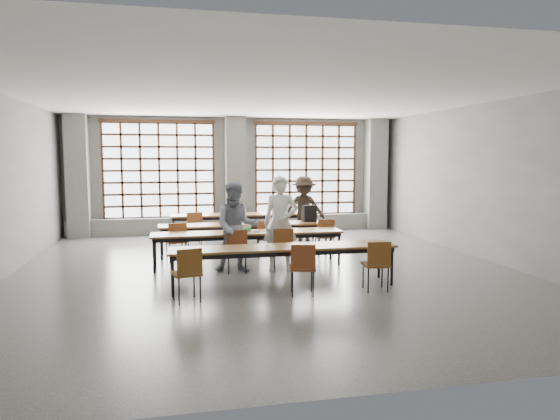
% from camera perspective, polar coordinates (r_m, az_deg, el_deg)
% --- Properties ---
extents(floor, '(11.00, 11.00, 0.00)m').
position_cam_1_polar(floor, '(10.24, -1.54, -6.87)').
color(floor, '#4B4B48').
rests_on(floor, ground).
extents(ceiling, '(11.00, 11.00, 0.00)m').
position_cam_1_polar(ceiling, '(10.06, -1.59, 12.96)').
color(ceiling, silver).
rests_on(ceiling, floor).
extents(wall_back, '(10.00, 0.00, 10.00)m').
position_cam_1_polar(wall_back, '(15.43, -5.21, 4.00)').
color(wall_back, '#5A5A58').
rests_on(wall_back, floor).
extents(wall_front, '(10.00, 0.00, 10.00)m').
position_cam_1_polar(wall_front, '(4.70, 10.45, -0.58)').
color(wall_front, '#5A5A58').
rests_on(wall_front, floor).
extents(wall_right, '(0.00, 11.00, 11.00)m').
position_cam_1_polar(wall_right, '(11.94, 22.80, 2.98)').
color(wall_right, '#5A5A58').
rests_on(wall_right, floor).
extents(column_left, '(0.60, 0.55, 3.50)m').
position_cam_1_polar(column_left, '(15.30, -22.11, 3.57)').
color(column_left, '#5D5D5A').
rests_on(column_left, floor).
extents(column_mid, '(0.60, 0.55, 3.50)m').
position_cam_1_polar(column_mid, '(15.16, -5.09, 3.97)').
color(column_mid, '#5D5D5A').
rests_on(column_mid, floor).
extents(column_right, '(0.60, 0.55, 3.50)m').
position_cam_1_polar(column_right, '(16.31, 10.86, 4.03)').
color(column_right, '#5D5D5A').
rests_on(column_right, floor).
extents(window_left, '(3.32, 0.12, 3.00)m').
position_cam_1_polar(window_left, '(15.26, -13.63, 4.40)').
color(window_left, white).
rests_on(window_left, wall_back).
extents(window_right, '(3.32, 0.12, 3.00)m').
position_cam_1_polar(window_right, '(15.77, 2.99, 4.61)').
color(window_right, white).
rests_on(window_right, wall_back).
extents(sill_ledge, '(9.80, 0.35, 0.50)m').
position_cam_1_polar(sill_ledge, '(15.36, -5.07, -1.62)').
color(sill_ledge, '#5D5D5A').
rests_on(sill_ledge, floor).
extents(desk_row_a, '(4.00, 0.70, 0.73)m').
position_cam_1_polar(desk_row_a, '(13.90, -4.16, -0.69)').
color(desk_row_a, brown).
rests_on(desk_row_a, floor).
extents(desk_row_b, '(4.00, 0.70, 0.73)m').
position_cam_1_polar(desk_row_b, '(11.83, -4.06, -1.87)').
color(desk_row_b, brown).
rests_on(desk_row_b, floor).
extents(desk_row_c, '(4.00, 0.70, 0.73)m').
position_cam_1_polar(desk_row_c, '(10.53, -3.68, -2.84)').
color(desk_row_c, brown).
rests_on(desk_row_c, floor).
extents(desk_row_d, '(4.00, 0.70, 0.73)m').
position_cam_1_polar(desk_row_d, '(8.80, 0.42, -4.58)').
color(desk_row_d, brown).
rests_on(desk_row_d, floor).
extents(chair_back_left, '(0.47, 0.48, 0.88)m').
position_cam_1_polar(chair_back_left, '(13.18, -9.79, -1.69)').
color(chair_back_left, brown).
rests_on(chair_back_left, floor).
extents(chair_back_mid, '(0.51, 0.51, 0.88)m').
position_cam_1_polar(chair_back_mid, '(13.44, -0.34, -1.46)').
color(chair_back_mid, brown).
rests_on(chair_back_mid, floor).
extents(chair_back_right, '(0.52, 0.52, 0.88)m').
position_cam_1_polar(chair_back_right, '(13.62, 2.98, -1.37)').
color(chair_back_right, brown).
rests_on(chair_back_right, floor).
extents(chair_mid_left, '(0.50, 0.50, 0.88)m').
position_cam_1_polar(chair_mid_left, '(11.12, -11.74, -3.15)').
color(chair_mid_left, brown).
rests_on(chair_mid_left, floor).
extents(chair_mid_centre, '(0.45, 0.45, 0.88)m').
position_cam_1_polar(chair_mid_centre, '(11.29, -1.64, -2.89)').
color(chair_mid_centre, brown).
rests_on(chair_mid_centre, floor).
extents(chair_mid_right, '(0.45, 0.45, 0.88)m').
position_cam_1_polar(chair_mid_right, '(11.62, 5.18, -2.66)').
color(chair_mid_right, brown).
rests_on(chair_mid_right, floor).
extents(chair_front_left, '(0.46, 0.47, 0.88)m').
position_cam_1_polar(chair_front_left, '(9.90, -4.93, -4.17)').
color(chair_front_left, brown).
rests_on(chair_front_left, floor).
extents(chair_front_right, '(0.42, 0.43, 0.88)m').
position_cam_1_polar(chair_front_right, '(10.05, 0.23, -4.00)').
color(chair_front_right, brown).
rests_on(chair_front_right, floor).
extents(chair_near_left, '(0.51, 0.51, 0.88)m').
position_cam_1_polar(chair_near_left, '(8.02, -10.50, -6.66)').
color(chair_near_left, brown).
rests_on(chair_near_left, floor).
extents(chair_near_mid, '(0.49, 0.49, 0.88)m').
position_cam_1_polar(chair_near_mid, '(8.27, 2.61, -6.18)').
color(chair_near_mid, maroon).
rests_on(chair_near_mid, floor).
extents(chair_near_right, '(0.47, 0.47, 0.88)m').
position_cam_1_polar(chair_near_right, '(8.68, 11.03, -5.70)').
color(chair_near_right, brown).
rests_on(chair_near_right, floor).
extents(student_male, '(0.77, 0.59, 1.91)m').
position_cam_1_polar(student_male, '(10.11, 0.08, -1.53)').
color(student_male, white).
rests_on(student_male, floor).
extents(student_female, '(0.94, 0.77, 1.82)m').
position_cam_1_polar(student_female, '(9.97, -4.99, -1.94)').
color(student_female, '#19284C').
rests_on(student_female, floor).
extents(student_back, '(1.20, 0.76, 1.78)m').
position_cam_1_polar(student_back, '(13.70, 2.76, 0.15)').
color(student_back, black).
rests_on(student_back, floor).
extents(laptop_front, '(0.44, 0.40, 0.26)m').
position_cam_1_polar(laptop_front, '(10.71, -0.75, -1.99)').
color(laptop_front, silver).
rests_on(laptop_front, desk_row_c).
extents(laptop_back, '(0.39, 0.34, 0.26)m').
position_cam_1_polar(laptop_back, '(14.24, 1.14, -0.01)').
color(laptop_back, silver).
rests_on(laptop_back, desk_row_a).
extents(mouse, '(0.11, 0.09, 0.04)m').
position_cam_1_polar(mouse, '(10.68, 1.39, -2.25)').
color(mouse, white).
rests_on(mouse, desk_row_c).
extents(green_box, '(0.26, 0.12, 0.09)m').
position_cam_1_polar(green_box, '(10.59, -4.02, -2.19)').
color(green_box, green).
rests_on(green_box, desk_row_c).
extents(phone, '(0.14, 0.09, 0.01)m').
position_cam_1_polar(phone, '(10.45, -2.63, -2.50)').
color(phone, black).
rests_on(phone, desk_row_c).
extents(paper_sheet_b, '(0.30, 0.21, 0.00)m').
position_cam_1_polar(paper_sheet_b, '(11.73, -5.48, -1.62)').
color(paper_sheet_b, white).
rests_on(paper_sheet_b, desk_row_b).
extents(paper_sheet_c, '(0.35, 0.29, 0.00)m').
position_cam_1_polar(paper_sheet_c, '(11.83, -3.59, -1.54)').
color(paper_sheet_c, silver).
rests_on(paper_sheet_c, desk_row_b).
extents(backpack, '(0.33, 0.22, 0.40)m').
position_cam_1_polar(backpack, '(12.16, 3.39, -0.39)').
color(backpack, black).
rests_on(backpack, desk_row_b).
extents(plastic_bag, '(0.27, 0.22, 0.29)m').
position_cam_1_polar(plastic_bag, '(14.08, -0.56, 0.26)').
color(plastic_bag, silver).
rests_on(plastic_bag, desk_row_a).
extents(red_pouch, '(0.21, 0.11, 0.06)m').
position_cam_1_polar(red_pouch, '(8.11, -10.65, -6.80)').
color(red_pouch, '#B02115').
rests_on(red_pouch, chair_near_left).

